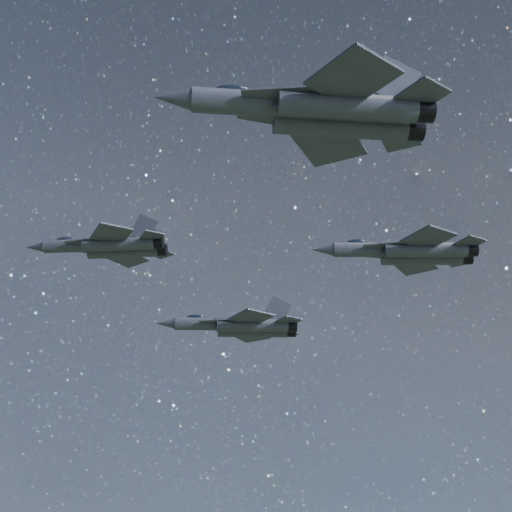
{
  "coord_description": "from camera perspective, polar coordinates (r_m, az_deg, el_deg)",
  "views": [
    {
      "loc": [
        1.51,
        -63.38,
        120.2
      ],
      "look_at": [
        -0.4,
        1.7,
        149.68
      ],
      "focal_mm": 50.0,
      "sensor_mm": 36.0,
      "label": 1
    }
  ],
  "objects": [
    {
      "name": "jet_lead",
      "position": [
        73.93,
        -11.64,
        0.79
      ],
      "size": [
        15.21,
        10.75,
        3.86
      ],
      "rotation": [
        0.0,
        0.0,
        -0.06
      ],
      "color": "#32343E"
    },
    {
      "name": "jet_left",
      "position": [
        90.51,
        -1.21,
        -5.61
      ],
      "size": [
        18.52,
        13.1,
        4.7
      ],
      "rotation": [
        0.0,
        0.0,
        0.06
      ],
      "color": "#32343E"
    },
    {
      "name": "jet_slot",
      "position": [
        77.41,
        12.22,
        0.36
      ],
      "size": [
        17.9,
        12.75,
        4.56
      ],
      "rotation": [
        0.0,
        0.0,
        0.02
      ],
      "color": "#32343E"
    },
    {
      "name": "jet_right",
      "position": [
        50.27,
        5.25,
        11.5
      ],
      "size": [
        20.05,
        13.96,
        5.04
      ],
      "rotation": [
        0.0,
        0.0,
        0.13
      ],
      "color": "#32343E"
    }
  ]
}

